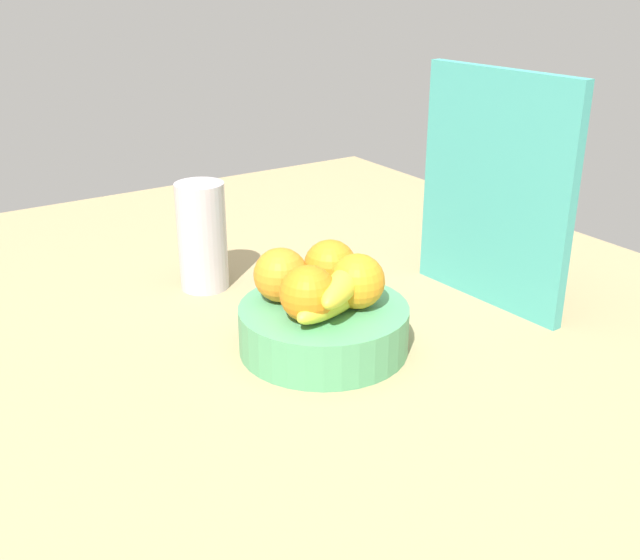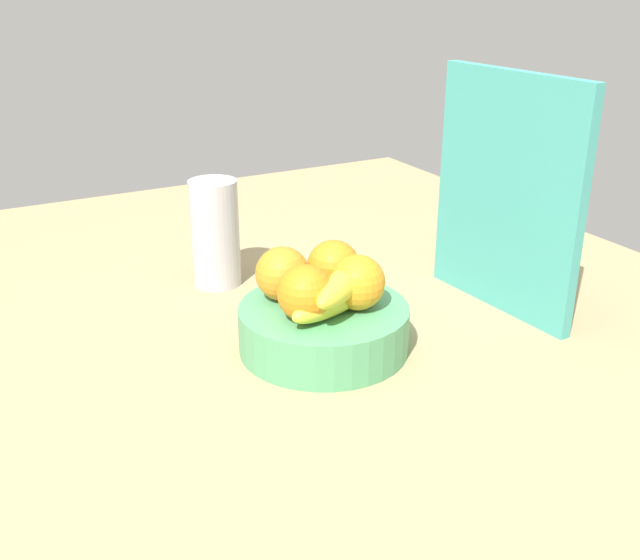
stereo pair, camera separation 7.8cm
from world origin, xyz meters
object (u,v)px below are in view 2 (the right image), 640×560
orange_front_right (306,293)px  banana_bunch (341,290)px  thermos_tumbler (215,233)px  fruit_bowl (320,328)px  orange_back_left (333,266)px  orange_center (357,282)px  cutting_board (509,195)px  orange_front_left (282,274)px

orange_front_right → banana_bunch: 5.34cm
thermos_tumbler → fruit_bowl: bearing=7.6°
fruit_bowl → orange_back_left: (-3.92, 4.30, 7.02)cm
orange_center → cutting_board: cutting_board is taller
orange_front_left → orange_front_right: size_ratio=1.00×
orange_back_left → banana_bunch: (6.46, -2.47, -0.68)cm
fruit_bowl → orange_center: bearing=58.0°
fruit_bowl → banana_bunch: (2.54, 1.83, 6.34)cm
orange_front_right → orange_back_left: size_ratio=1.00×
orange_back_left → banana_bunch: 6.94cm
thermos_tumbler → orange_center: bearing=14.4°
orange_front_right → cutting_board: size_ratio=0.21×
thermos_tumbler → orange_back_left: bearing=18.1°
orange_center → banana_bunch: 2.53cm
orange_front_left → orange_back_left: bearing=82.2°
thermos_tumbler → banana_bunch: bearing=10.3°
orange_front_right → banana_bunch: orange_front_right is taller
orange_front_left → orange_back_left: 7.58cm
orange_center → orange_front_right: bearing=-91.4°
fruit_bowl → banana_bunch: 7.07cm
orange_back_left → thermos_tumbler: 26.34cm
orange_front_left → orange_front_right: (7.43, -0.25, 0.00)cm
orange_back_left → fruit_bowl: bearing=-47.6°
orange_front_right → orange_back_left: 10.06cm
orange_back_left → cutting_board: 28.70cm
cutting_board → orange_front_right: bearing=-90.6°
cutting_board → thermos_tumbler: 47.01cm
orange_front_left → fruit_bowl: bearing=33.0°
cutting_board → thermos_tumbler: cutting_board is taller
orange_front_right → orange_center: size_ratio=1.00×
orange_center → fruit_bowl: bearing=-122.0°
orange_back_left → orange_front_left: bearing=-97.8°
orange_center → cutting_board: bearing=94.4°
orange_front_right → orange_back_left: bearing=129.5°
orange_front_left → cutting_board: cutting_board is taller
fruit_bowl → orange_front_right: bearing=-54.4°
orange_center → banana_bunch: (-0.13, -2.43, -0.68)cm
fruit_bowl → orange_center: orange_center is taller
banana_bunch → orange_front_left: bearing=-146.0°
cutting_board → orange_center: bearing=-89.4°
fruit_bowl → orange_back_left: orange_back_left is taller
orange_front_right → thermos_tumbler: (-31.41, -0.40, -1.38)cm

